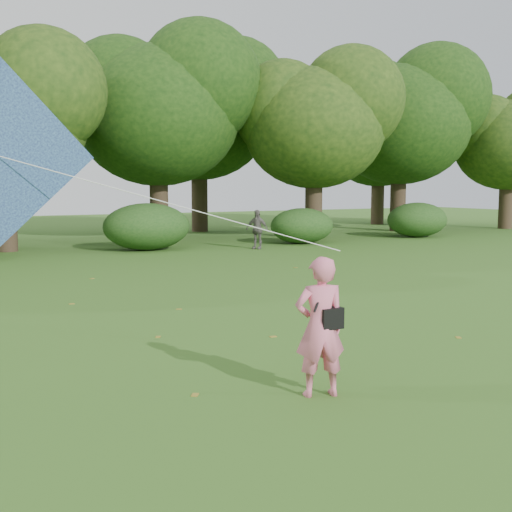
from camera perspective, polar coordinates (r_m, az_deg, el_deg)
name	(u,v)px	position (r m, az deg, el deg)	size (l,w,h in m)	color
ground	(367,379)	(8.87, 9.82, -10.75)	(100.00, 100.00, 0.00)	#265114
man_kite_flyer	(320,327)	(7.92, 5.71, -6.27)	(0.63, 0.41, 1.73)	pink
bystander_right	(257,229)	(26.06, 0.09, 2.39)	(0.93, 0.39, 1.59)	#625C57
crossbody_bag	(329,317)	(7.93, 6.54, -5.41)	(0.43, 0.20, 0.70)	black
tree_line	(80,118)	(30.48, -15.34, 11.78)	(54.70, 15.30, 9.48)	#3A2D1E
shrub_band	(52,232)	(24.73, -17.66, 2.01)	(39.15, 3.22, 1.88)	#264919
fallen_leaves	(253,325)	(11.95, -0.23, -6.16)	(7.72, 14.55, 0.01)	olive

